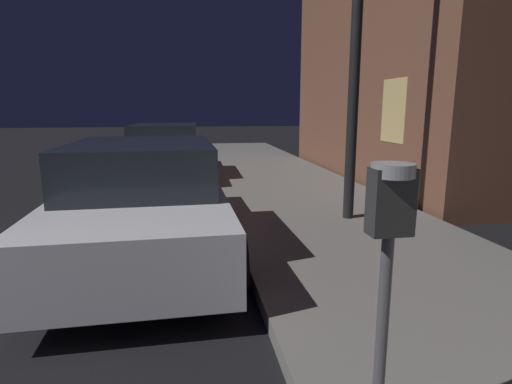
% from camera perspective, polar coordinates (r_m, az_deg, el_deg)
% --- Properties ---
extents(parking_meter, '(0.19, 0.19, 1.45)m').
position_cam_1_polar(parking_meter, '(1.95, 17.80, -6.58)').
color(parking_meter, '#59595B').
rests_on(parking_meter, sidewalk).
extents(car_white, '(2.14, 4.60, 1.43)m').
position_cam_1_polar(car_white, '(5.36, -15.06, -0.95)').
color(car_white, silver).
rests_on(car_white, ground).
extents(car_silver, '(2.11, 4.49, 1.43)m').
position_cam_1_polar(car_silver, '(10.86, -12.37, 5.39)').
color(car_silver, '#B7B7BF').
rests_on(car_silver, ground).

